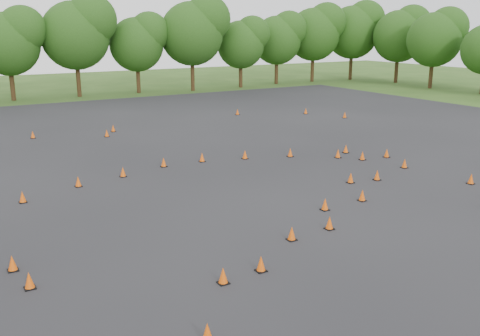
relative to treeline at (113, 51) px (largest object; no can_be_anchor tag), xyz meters
The scene contains 4 objects.
ground 35.26m from the treeline, 97.62° to the right, with size 140.00×140.00×0.00m, color #2D5119.
asphalt_pad 29.38m from the treeline, 99.19° to the right, with size 62.00×62.00×0.00m, color black.
treeline is the anchor object (origin of this frame).
traffic_cones 30.12m from the treeline, 99.92° to the right, with size 36.63×33.31×0.45m.
Camera 1 is at (-10.93, -14.42, 6.89)m, focal length 40.00 mm.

